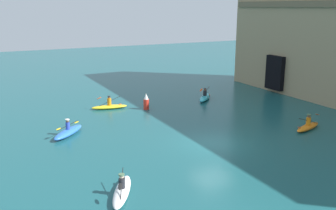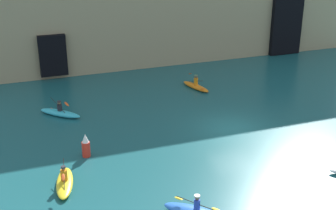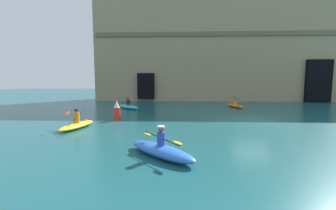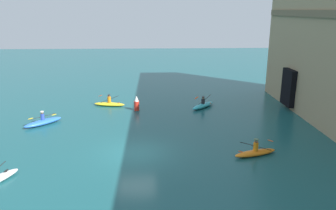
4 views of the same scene
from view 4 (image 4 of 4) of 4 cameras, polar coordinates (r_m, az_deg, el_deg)
ground_plane at (r=21.65m, az=-5.55°, el=-8.29°), size 120.00×120.00×0.00m
kayak_orange at (r=21.83m, az=14.97°, el=-7.92°), size 1.48×3.00×1.12m
kayak_blue at (r=28.39m, az=-20.93°, el=-2.75°), size 2.89×2.83×1.14m
kayak_cyan at (r=31.30m, az=6.11°, el=-0.03°), size 2.79×2.70×1.21m
kayak_yellow at (r=32.23m, az=-10.17°, el=0.23°), size 1.38×3.12×1.12m
marker_buoy at (r=30.31m, az=-5.49°, el=0.24°), size 0.47×0.47×1.39m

